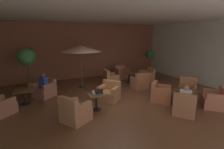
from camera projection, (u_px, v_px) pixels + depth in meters
The scene contains 27 objects.
ground_plane at pixel (117, 102), 7.25m from camera, with size 11.29×9.77×0.02m, color brown.
wall_back_brick at pixel (83, 51), 11.12m from camera, with size 11.29×0.08×3.51m, color brown.
wall_right_plain at pixel (210, 54), 9.24m from camera, with size 0.08×9.77×3.51m, color silver.
ceiling_slab at pixel (118, 14), 6.46m from camera, with size 11.29×9.77×0.06m, color white.
cafe_table_front_left at pixel (96, 98), 6.40m from camera, with size 0.63×0.63×0.62m.
armchair_front_left_north at pixel (75, 112), 5.55m from camera, with size 1.08×1.07×0.89m.
armchair_front_left_east at pixel (109, 93), 7.39m from camera, with size 1.11×1.12×0.83m.
cafe_table_front_right at pixel (129, 75), 10.08m from camera, with size 0.67×0.67×0.62m.
armchair_front_right_north at pixel (110, 79), 9.72m from camera, with size 0.82×0.87×0.88m.
armchair_front_right_east at pixel (140, 82), 9.09m from camera, with size 0.80×0.72×0.88m.
armchair_front_right_south at pixel (147, 77), 10.41m from camera, with size 0.89×0.91×0.84m.
armchair_front_right_west at pixel (121, 74), 11.17m from camera, with size 0.78×0.80×0.83m.
cafe_table_mid_center at pixel (187, 94), 6.90m from camera, with size 0.79×0.79×0.62m.
armchair_mid_center_north at pixel (184, 106), 6.04m from camera, with size 1.03×1.03×0.85m.
armchair_mid_center_east at pixel (215, 100), 6.64m from camera, with size 1.12×1.12×0.83m.
armchair_mid_center_south at pixel (188, 90), 7.85m from camera, with size 1.03×1.03×0.89m.
armchair_mid_center_west at pixel (161, 94), 7.31m from camera, with size 1.08×1.08×0.82m.
cafe_table_rear_right at pixel (25, 93), 6.95m from camera, with size 0.80×0.80×0.62m.
armchair_rear_right_north at pixel (0, 107), 6.03m from camera, with size 1.06×1.06×0.87m.
armchair_rear_right_east at pixel (45, 90), 7.92m from camera, with size 1.11×1.10×0.79m.
patio_umbrella_tall_red at pixel (81, 49), 8.84m from camera, with size 2.11×2.11×2.26m.
potted_tree_left_corner at pixel (150, 58), 12.01m from camera, with size 0.61×0.61×1.78m.
potted_tree_mid_left at pixel (27, 58), 8.61m from camera, with size 0.89×0.89×2.15m.
patron_blue_shirt at pixel (43, 82), 7.79m from camera, with size 0.40×0.41×0.68m.
patron_by_window at pixel (186, 96), 5.99m from camera, with size 0.43×0.45×0.65m.
iced_drink_cup at pixel (93, 92), 6.44m from camera, with size 0.08×0.08×0.11m, color white.
open_laptop at pixel (98, 93), 6.40m from camera, with size 0.34×0.27×0.20m.
Camera 1 is at (-3.15, -6.04, 2.75)m, focal length 27.58 mm.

